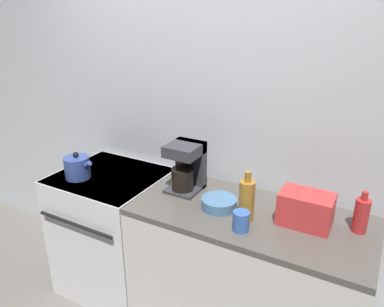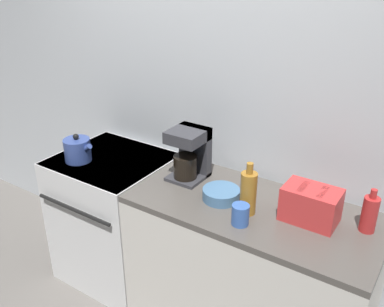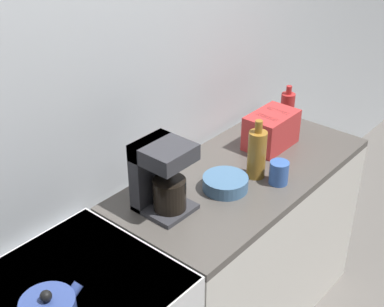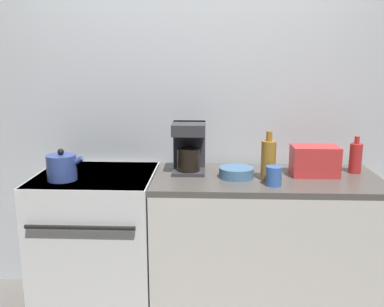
# 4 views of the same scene
# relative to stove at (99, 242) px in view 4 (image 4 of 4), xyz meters

# --- Properties ---
(wall_back) EXTENTS (8.00, 0.05, 2.60)m
(wall_back) POSITION_rel_stove_xyz_m (0.56, 0.38, 0.83)
(wall_back) COLOR silver
(wall_back) RESTS_ON ground_plane
(stove) EXTENTS (0.72, 0.70, 0.93)m
(stove) POSITION_rel_stove_xyz_m (0.00, 0.00, 0.00)
(stove) COLOR silver
(stove) RESTS_ON ground_plane
(counter_block) EXTENTS (1.36, 0.64, 0.93)m
(counter_block) POSITION_rel_stove_xyz_m (1.05, -0.01, -0.01)
(counter_block) COLOR silver
(counter_block) RESTS_ON ground_plane
(kettle) EXTENTS (0.22, 0.17, 0.19)m
(kettle) POSITION_rel_stove_xyz_m (-0.16, -0.13, 0.53)
(kettle) COLOR #33478C
(kettle) RESTS_ON stove
(toaster) EXTENTS (0.28, 0.18, 0.18)m
(toaster) POSITION_rel_stove_xyz_m (1.34, 0.03, 0.54)
(toaster) COLOR red
(toaster) RESTS_ON counter_block
(coffee_maker) EXTENTS (0.20, 0.22, 0.31)m
(coffee_maker) POSITION_rel_stove_xyz_m (0.57, 0.09, 0.61)
(coffee_maker) COLOR #333338
(coffee_maker) RESTS_ON counter_block
(bottle_red) EXTENTS (0.08, 0.08, 0.23)m
(bottle_red) POSITION_rel_stove_xyz_m (1.60, 0.10, 0.55)
(bottle_red) COLOR #B72828
(bottle_red) RESTS_ON counter_block
(bottle_amber) EXTENTS (0.09, 0.09, 0.29)m
(bottle_amber) POSITION_rel_stove_xyz_m (1.04, -0.08, 0.57)
(bottle_amber) COLOR #9E6B23
(bottle_amber) RESTS_ON counter_block
(cup_blue) EXTENTS (0.09, 0.09, 0.11)m
(cup_blue) POSITION_rel_stove_xyz_m (1.06, -0.19, 0.51)
(cup_blue) COLOR #3860B2
(cup_blue) RESTS_ON counter_block
(bowl) EXTENTS (0.21, 0.21, 0.06)m
(bowl) POSITION_rel_stove_xyz_m (0.86, -0.04, 0.48)
(bowl) COLOR teal
(bowl) RESTS_ON counter_block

